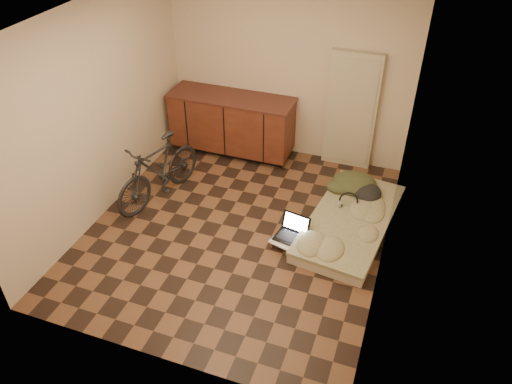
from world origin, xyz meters
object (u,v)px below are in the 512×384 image
(futon, at_px, (350,222))
(bicycle, at_px, (158,167))
(laptop, at_px, (292,232))
(lap_desk, at_px, (298,243))

(futon, bearing_deg, bicycle, -167.44)
(futon, distance_m, laptop, 0.79)
(futon, distance_m, lap_desk, 0.78)
(bicycle, xyz_separation_m, futon, (2.50, 0.23, -0.40))
(bicycle, relative_size, laptop, 3.72)
(laptop, bearing_deg, bicycle, -178.25)
(lap_desk, height_order, laptop, laptop)
(futon, xyz_separation_m, laptop, (-0.60, -0.51, 0.07))
(bicycle, xyz_separation_m, laptop, (1.90, -0.28, -0.34))
(bicycle, distance_m, laptop, 1.95)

